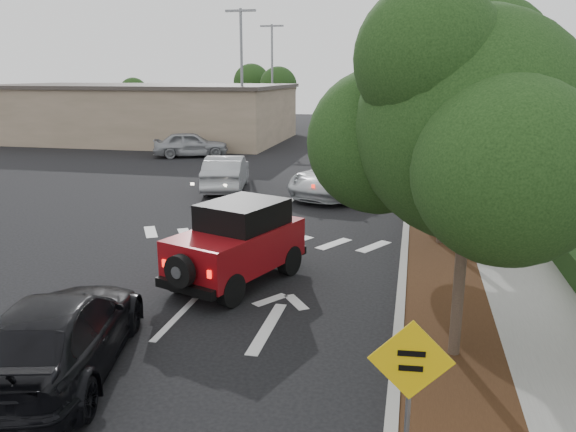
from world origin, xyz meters
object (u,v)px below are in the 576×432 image
(speed_hump_sign, at_px, (410,381))
(black_suv_oncoming, at_px, (59,335))
(silver_suv_ahead, at_px, (343,176))
(red_jeep, at_px, (241,242))

(speed_hump_sign, bearing_deg, black_suv_oncoming, 159.92)
(black_suv_oncoming, xyz_separation_m, speed_hump_sign, (5.80, -1.55, 0.78))
(black_suv_oncoming, distance_m, speed_hump_sign, 6.06)
(silver_suv_ahead, height_order, black_suv_oncoming, silver_suv_ahead)
(silver_suv_ahead, relative_size, speed_hump_sign, 2.70)
(silver_suv_ahead, xyz_separation_m, black_suv_oncoming, (-2.85, -15.56, -0.10))
(red_jeep, xyz_separation_m, silver_suv_ahead, (1.15, 10.65, -0.21))
(red_jeep, distance_m, silver_suv_ahead, 10.71)
(red_jeep, relative_size, black_suv_oncoming, 0.83)
(silver_suv_ahead, bearing_deg, red_jeep, -76.37)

